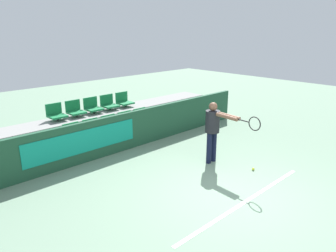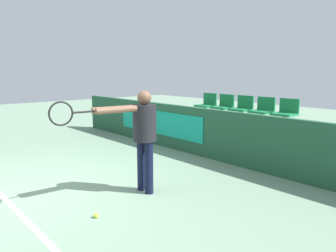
{
  "view_description": "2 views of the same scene",
  "coord_description": "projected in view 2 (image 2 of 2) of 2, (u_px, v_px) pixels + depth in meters",
  "views": [
    {
      "loc": [
        -5.18,
        -3.43,
        3.38
      ],
      "look_at": [
        0.27,
        2.22,
        0.97
      ],
      "focal_mm": 35.0,
      "sensor_mm": 36.0,
      "label": 1
    },
    {
      "loc": [
        4.99,
        -1.5,
        1.87
      ],
      "look_at": [
        0.42,
        2.45,
        0.85
      ],
      "focal_mm": 35.0,
      "sensor_mm": 36.0,
      "label": 2
    }
  ],
  "objects": [
    {
      "name": "barrier_wall",
      "position": [
        197.0,
        131.0,
        7.32
      ],
      "size": [
        9.54,
        0.14,
        1.06
      ],
      "color": "#1E4C33",
      "rests_on": "ground"
    },
    {
      "name": "tennis_player",
      "position": [
        141.0,
        130.0,
        4.93
      ],
      "size": [
        0.36,
        1.59,
        1.58
      ],
      "rotation": [
        0.0,
        0.0,
        -0.09
      ],
      "color": "black",
      "rests_on": "ground"
    },
    {
      "name": "bleacher_tier_front",
      "position": [
        214.0,
        143.0,
        7.71
      ],
      "size": [
        9.14,
        0.94,
        0.39
      ],
      "color": "gray",
      "rests_on": "ground"
    },
    {
      "name": "court_baseline",
      "position": [
        6.0,
        200.0,
        4.79
      ],
      "size": [
        4.14,
        0.08,
        0.01
      ],
      "color": "white",
      "rests_on": "ground"
    },
    {
      "name": "tennis_ball",
      "position": [
        96.0,
        215.0,
        4.2
      ],
      "size": [
        0.07,
        0.07,
        0.07
      ],
      "color": "#CCDB33",
      "rests_on": "ground"
    },
    {
      "name": "stadium_chair_7",
      "position": [
        242.0,
        107.0,
        8.26
      ],
      "size": [
        0.47,
        0.44,
        0.48
      ],
      "color": "#333333",
      "rests_on": "bleacher_tier_middle"
    },
    {
      "name": "stadium_chair_1",
      "position": [
        199.0,
        123.0,
        8.17
      ],
      "size": [
        0.47,
        0.44,
        0.48
      ],
      "color": "#333333",
      "rests_on": "bleacher_tier_front"
    },
    {
      "name": "stadium_chair_2",
      "position": [
        217.0,
        126.0,
        7.72
      ],
      "size": [
        0.47,
        0.44,
        0.48
      ],
      "color": "#333333",
      "rests_on": "bleacher_tier_front"
    },
    {
      "name": "ground_plane",
      "position": [
        29.0,
        195.0,
        5.0
      ],
      "size": [
        30.0,
        30.0,
        0.0
      ],
      "primitive_type": "plane",
      "color": "gray"
    },
    {
      "name": "stadium_chair_9",
      "position": [
        286.0,
        111.0,
        7.37
      ],
      "size": [
        0.47,
        0.44,
        0.48
      ],
      "color": "#333333",
      "rests_on": "bleacher_tier_middle"
    },
    {
      "name": "stadium_chair_4",
      "position": [
        262.0,
        133.0,
        6.82
      ],
      "size": [
        0.47,
        0.44,
        0.48
      ],
      "color": "#333333",
      "rests_on": "bleacher_tier_front"
    },
    {
      "name": "stadium_chair_6",
      "position": [
        224.0,
        105.0,
        8.71
      ],
      "size": [
        0.47,
        0.44,
        0.48
      ],
      "color": "#333333",
      "rests_on": "bleacher_tier_middle"
    },
    {
      "name": "stadium_chair_8",
      "position": [
        263.0,
        109.0,
        7.81
      ],
      "size": [
        0.47,
        0.44,
        0.48
      ],
      "color": "#333333",
      "rests_on": "bleacher_tier_middle"
    },
    {
      "name": "stadium_chair_5",
      "position": [
        207.0,
        103.0,
        9.16
      ],
      "size": [
        0.47,
        0.44,
        0.48
      ],
      "color": "#333333",
      "rests_on": "bleacher_tier_middle"
    },
    {
      "name": "stadium_chair_3",
      "position": [
        238.0,
        129.0,
        7.27
      ],
      "size": [
        0.47,
        0.44,
        0.48
      ],
      "color": "#333333",
      "rests_on": "bleacher_tier_front"
    },
    {
      "name": "bleacher_tier_middle",
      "position": [
        239.0,
        130.0,
        8.28
      ],
      "size": [
        9.14,
        0.94,
        0.78
      ],
      "color": "gray",
      "rests_on": "ground"
    },
    {
      "name": "stadium_chair_0",
      "position": [
        182.0,
        120.0,
        8.61
      ],
      "size": [
        0.47,
        0.44,
        0.48
      ],
      "color": "#333333",
      "rests_on": "bleacher_tier_front"
    }
  ]
}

